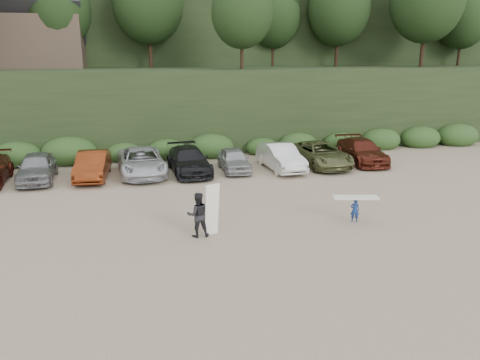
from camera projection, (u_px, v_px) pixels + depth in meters
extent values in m
plane|color=tan|center=(250.00, 228.00, 19.65)|extent=(120.00, 120.00, 0.00)
cube|color=black|center=(186.00, 104.00, 39.56)|extent=(80.00, 14.00, 6.00)
cube|color=black|center=(167.00, 46.00, 55.19)|extent=(90.00, 30.00, 16.00)
ellipsoid|color=black|center=(183.00, 4.00, 37.48)|extent=(66.00, 12.00, 10.00)
cube|color=#2B491E|center=(192.00, 149.00, 33.01)|extent=(46.20, 2.00, 1.20)
cube|color=brown|center=(32.00, 42.00, 37.51)|extent=(8.00, 6.00, 4.00)
imported|color=gray|center=(37.00, 167.00, 26.76)|extent=(2.15, 4.88, 1.63)
imported|color=maroon|center=(93.00, 165.00, 27.36)|extent=(1.97, 4.90, 1.58)
imported|color=silver|center=(142.00, 162.00, 28.22)|extent=(3.00, 5.92, 1.60)
imported|color=black|center=(189.00, 161.00, 28.64)|extent=(2.53, 5.50, 1.56)
imported|color=#A4A5A9|center=(234.00, 160.00, 29.20)|extent=(1.73, 4.15, 1.41)
imported|color=silver|center=(281.00, 157.00, 29.46)|extent=(2.04, 5.04, 1.63)
imported|color=brown|center=(321.00, 154.00, 30.44)|extent=(2.97, 5.78, 1.56)
imported|color=#531D13|center=(362.00, 151.00, 31.41)|extent=(2.59, 5.56, 1.57)
imported|color=navy|center=(355.00, 210.00, 20.27)|extent=(0.45, 0.37, 1.05)
cube|color=white|center=(356.00, 197.00, 20.12)|extent=(1.99, 0.95, 0.08)
imported|color=black|center=(198.00, 215.00, 18.56)|extent=(0.89, 0.69, 1.82)
cube|color=white|center=(212.00, 210.00, 18.64)|extent=(0.67, 0.50, 2.15)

